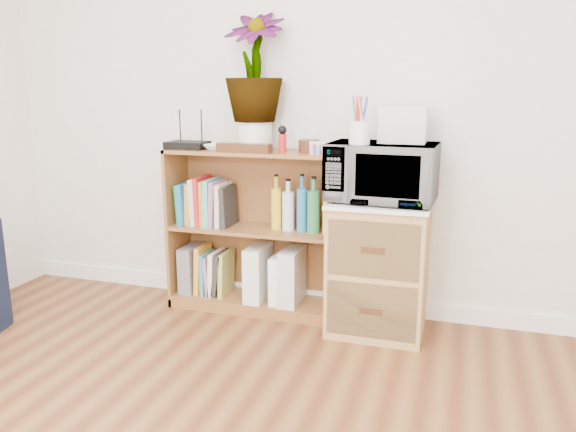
% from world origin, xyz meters
% --- Properties ---
extents(skirting_board, '(4.00, 0.02, 0.10)m').
position_xyz_m(skirting_board, '(0.00, 2.24, 0.05)').
color(skirting_board, white).
rests_on(skirting_board, ground).
extents(bookshelf, '(1.00, 0.30, 0.95)m').
position_xyz_m(bookshelf, '(-0.35, 2.10, 0.47)').
color(bookshelf, brown).
rests_on(bookshelf, ground).
extents(wicker_unit, '(0.50, 0.45, 0.70)m').
position_xyz_m(wicker_unit, '(0.40, 2.02, 0.35)').
color(wicker_unit, '#9E7542').
rests_on(wicker_unit, ground).
extents(microwave, '(0.56, 0.39, 0.30)m').
position_xyz_m(microwave, '(0.40, 2.02, 0.87)').
color(microwave, silver).
rests_on(microwave, wicker_unit).
extents(pen_cup, '(0.10, 0.10, 0.11)m').
position_xyz_m(pen_cup, '(0.30, 1.90, 1.08)').
color(pen_cup, white).
rests_on(pen_cup, microwave).
extents(small_appliance, '(0.23, 0.19, 0.18)m').
position_xyz_m(small_appliance, '(0.49, 2.07, 1.11)').
color(small_appliance, silver).
rests_on(small_appliance, microwave).
extents(router, '(0.23, 0.16, 0.04)m').
position_xyz_m(router, '(-0.75, 2.08, 0.97)').
color(router, black).
rests_on(router, bookshelf).
extents(white_bowl, '(0.13, 0.13, 0.03)m').
position_xyz_m(white_bowl, '(-0.56, 2.07, 0.97)').
color(white_bowl, white).
rests_on(white_bowl, bookshelf).
extents(plant_pot, '(0.19, 0.19, 0.16)m').
position_xyz_m(plant_pot, '(-0.34, 2.12, 1.03)').
color(plant_pot, white).
rests_on(plant_pot, bookshelf).
extents(potted_plant, '(0.33, 0.33, 0.59)m').
position_xyz_m(potted_plant, '(-0.34, 2.12, 1.41)').
color(potted_plant, '#467F32').
rests_on(potted_plant, plant_pot).
extents(trinket_box, '(0.31, 0.08, 0.05)m').
position_xyz_m(trinket_box, '(-0.36, 2.00, 0.97)').
color(trinket_box, '#331B0D').
rests_on(trinket_box, bookshelf).
extents(kokeshi_doll, '(0.04, 0.04, 0.10)m').
position_xyz_m(kokeshi_doll, '(-0.16, 2.06, 1.00)').
color(kokeshi_doll, '#B5161A').
rests_on(kokeshi_doll, bookshelf).
extents(wooden_bowl, '(0.12, 0.12, 0.07)m').
position_xyz_m(wooden_bowl, '(-0.02, 2.11, 0.98)').
color(wooden_bowl, '#351D0E').
rests_on(wooden_bowl, bookshelf).
extents(paint_jars, '(0.12, 0.04, 0.06)m').
position_xyz_m(paint_jars, '(0.06, 2.01, 0.98)').
color(paint_jars, pink).
rests_on(paint_jars, bookshelf).
extents(file_box, '(0.08, 0.23, 0.28)m').
position_xyz_m(file_box, '(-0.76, 2.10, 0.21)').
color(file_box, slate).
rests_on(file_box, bookshelf).
extents(magazine_holder_left, '(0.10, 0.26, 0.32)m').
position_xyz_m(magazine_holder_left, '(-0.32, 2.09, 0.23)').
color(magazine_holder_left, silver).
rests_on(magazine_holder_left, bookshelf).
extents(magazine_holder_mid, '(0.09, 0.22, 0.28)m').
position_xyz_m(magazine_holder_mid, '(-0.17, 2.09, 0.21)').
color(magazine_holder_mid, white).
rests_on(magazine_holder_mid, bookshelf).
extents(magazine_holder_right, '(0.10, 0.26, 0.32)m').
position_xyz_m(magazine_holder_right, '(-0.11, 2.09, 0.23)').
color(magazine_holder_right, silver).
rests_on(magazine_holder_right, bookshelf).
extents(cookbooks, '(0.33, 0.20, 0.29)m').
position_xyz_m(cookbooks, '(-0.65, 2.10, 0.63)').
color(cookbooks, '#217D47').
rests_on(cookbooks, bookshelf).
extents(liquor_bottles, '(0.37, 0.07, 0.32)m').
position_xyz_m(liquor_bottles, '(-0.06, 2.10, 0.65)').
color(liquor_bottles, gold).
rests_on(liquor_bottles, bookshelf).
extents(lower_books, '(0.20, 0.19, 0.29)m').
position_xyz_m(lower_books, '(-0.61, 2.10, 0.20)').
color(lower_books, orange).
rests_on(lower_books, bookshelf).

